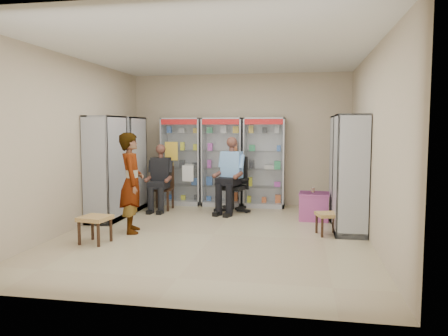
% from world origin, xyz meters
% --- Properties ---
extents(floor, '(6.00, 6.00, 0.00)m').
position_xyz_m(floor, '(0.00, 0.00, 0.00)').
color(floor, tan).
rests_on(floor, ground).
extents(room_shell, '(5.02, 6.02, 3.01)m').
position_xyz_m(room_shell, '(0.00, 0.00, 1.97)').
color(room_shell, tan).
rests_on(room_shell, ground).
extents(cabinet_back_left, '(0.90, 0.50, 2.00)m').
position_xyz_m(cabinet_back_left, '(-1.30, 2.73, 1.00)').
color(cabinet_back_left, silver).
rests_on(cabinet_back_left, floor).
extents(cabinet_back_mid, '(0.90, 0.50, 2.00)m').
position_xyz_m(cabinet_back_mid, '(-0.35, 2.73, 1.00)').
color(cabinet_back_mid, '#A5A8AC').
rests_on(cabinet_back_mid, floor).
extents(cabinet_back_right, '(0.90, 0.50, 2.00)m').
position_xyz_m(cabinet_back_right, '(0.60, 2.73, 1.00)').
color(cabinet_back_right, '#A5A8AC').
rests_on(cabinet_back_right, floor).
extents(cabinet_right_far, '(0.90, 0.50, 2.00)m').
position_xyz_m(cabinet_right_far, '(2.23, 1.60, 1.00)').
color(cabinet_right_far, '#B6B9BE').
rests_on(cabinet_right_far, floor).
extents(cabinet_right_near, '(0.90, 0.50, 2.00)m').
position_xyz_m(cabinet_right_near, '(2.23, 0.50, 1.00)').
color(cabinet_right_near, '#A2A3A9').
rests_on(cabinet_right_near, floor).
extents(cabinet_left_far, '(0.90, 0.50, 2.00)m').
position_xyz_m(cabinet_left_far, '(-2.23, 1.80, 1.00)').
color(cabinet_left_far, '#B7BABF').
rests_on(cabinet_left_far, floor).
extents(cabinet_left_near, '(0.90, 0.50, 2.00)m').
position_xyz_m(cabinet_left_near, '(-2.23, 0.70, 1.00)').
color(cabinet_left_near, silver).
rests_on(cabinet_left_near, floor).
extents(wooden_chair, '(0.42, 0.42, 0.94)m').
position_xyz_m(wooden_chair, '(-1.55, 2.00, 0.47)').
color(wooden_chair, black).
rests_on(wooden_chair, floor).
extents(seated_customer, '(0.44, 0.60, 1.34)m').
position_xyz_m(seated_customer, '(-1.55, 1.95, 0.67)').
color(seated_customer, black).
rests_on(seated_customer, floor).
extents(office_chair, '(0.79, 0.79, 1.17)m').
position_xyz_m(office_chair, '(-0.00, 2.01, 0.58)').
color(office_chair, black).
rests_on(office_chair, floor).
extents(seated_shopkeeper, '(0.66, 0.79, 1.49)m').
position_xyz_m(seated_shopkeeper, '(-0.00, 1.96, 0.74)').
color(seated_shopkeeper, '#6E94D9').
rests_on(seated_shopkeeper, floor).
extents(pink_trunk, '(0.58, 0.56, 0.53)m').
position_xyz_m(pink_trunk, '(1.68, 1.50, 0.26)').
color(pink_trunk, '#B94A81').
rests_on(pink_trunk, floor).
extents(tea_glass, '(0.07, 0.07, 0.10)m').
position_xyz_m(tea_glass, '(1.65, 1.55, 0.58)').
color(tea_glass, '#591507').
rests_on(tea_glass, pink_trunk).
extents(woven_stool_a, '(0.46, 0.46, 0.37)m').
position_xyz_m(woven_stool_a, '(1.88, 0.31, 0.19)').
color(woven_stool_a, '#A58745').
rests_on(woven_stool_a, floor).
extents(woven_stool_b, '(0.48, 0.48, 0.42)m').
position_xyz_m(woven_stool_b, '(-1.69, -0.85, 0.21)').
color(woven_stool_b, '#9C6642').
rests_on(woven_stool_b, floor).
extents(standing_man, '(0.60, 0.72, 1.70)m').
position_xyz_m(standing_man, '(-1.40, -0.07, 0.85)').
color(standing_man, gray).
rests_on(standing_man, floor).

